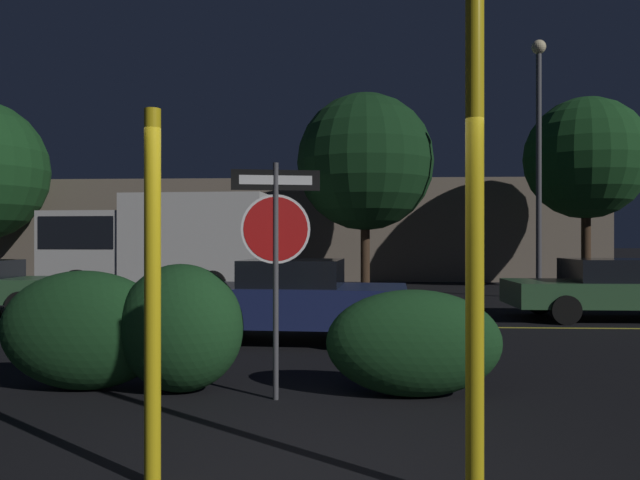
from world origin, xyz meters
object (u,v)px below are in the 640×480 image
(hedge_bush_1, at_px, (84,330))
(passing_car_3, at_px, (619,289))
(yellow_pole_right, at_px, (475,245))
(street_lamp, at_px, (539,140))
(stop_sign, at_px, (276,233))
(hedge_bush_2, at_px, (181,328))
(hedge_bush_3, at_px, (414,343))
(tree_2, at_px, (586,159))
(delivery_truck, at_px, (156,241))
(tree_0, at_px, (365,162))
(yellow_pole_left, at_px, (153,296))
(passing_car_2, at_px, (287,299))

(hedge_bush_1, bearing_deg, passing_car_3, 37.50)
(yellow_pole_right, xyz_separation_m, street_lamp, (4.68, 14.42, 2.97))
(stop_sign, xyz_separation_m, passing_car_3, (6.58, 7.09, -1.13))
(passing_car_3, height_order, street_lamp, street_lamp)
(hedge_bush_2, xyz_separation_m, hedge_bush_3, (2.61, -0.08, -0.14))
(hedge_bush_1, height_order, tree_2, tree_2)
(hedge_bush_1, height_order, passing_car_3, hedge_bush_1)
(hedge_bush_1, bearing_deg, stop_sign, -8.17)
(hedge_bush_1, distance_m, passing_car_3, 11.12)
(hedge_bush_2, bearing_deg, delivery_truck, 108.81)
(yellow_pole_right, relative_size, street_lamp, 0.44)
(street_lamp, height_order, tree_0, street_lamp)
(hedge_bush_3, distance_m, street_lamp, 13.23)
(hedge_bush_1, relative_size, tree_2, 0.29)
(yellow_pole_left, xyz_separation_m, street_lamp, (6.87, 14.20, 3.33))
(yellow_pole_right, xyz_separation_m, hedge_bush_2, (-2.72, 2.87, -0.96))
(hedge_bush_2, bearing_deg, hedge_bush_1, 178.09)
(yellow_pole_left, distance_m, tree_2, 20.51)
(stop_sign, relative_size, tree_2, 0.38)
(tree_0, bearing_deg, hedge_bush_1, -103.53)
(hedge_bush_2, bearing_deg, hedge_bush_3, -1.81)
(yellow_pole_right, relative_size, tree_0, 0.50)
(hedge_bush_2, bearing_deg, tree_2, 56.41)
(yellow_pole_right, relative_size, delivery_truck, 0.48)
(delivery_truck, bearing_deg, yellow_pole_right, -151.79)
(hedge_bush_3, distance_m, delivery_truck, 13.94)
(stop_sign, height_order, passing_car_2, stop_sign)
(hedge_bush_1, relative_size, hedge_bush_3, 1.02)
(passing_car_3, bearing_deg, stop_sign, -42.54)
(hedge_bush_2, xyz_separation_m, delivery_truck, (-4.12, 12.08, 0.96))
(passing_car_2, xyz_separation_m, street_lamp, (6.57, 7.94, 3.95))
(yellow_pole_left, height_order, street_lamp, street_lamp)
(stop_sign, relative_size, delivery_truck, 0.36)
(hedge_bush_2, height_order, street_lamp, street_lamp)
(stop_sign, bearing_deg, passing_car_3, 36.31)
(delivery_truck, height_order, tree_0, tree_0)
(hedge_bush_1, relative_size, passing_car_2, 0.46)
(hedge_bush_2, xyz_separation_m, passing_car_3, (7.69, 6.81, -0.06))
(tree_2, bearing_deg, hedge_bush_2, -123.59)
(yellow_pole_left, height_order, passing_car_3, yellow_pole_left)
(yellow_pole_left, xyz_separation_m, tree_2, (9.57, 17.85, 3.24))
(passing_car_2, distance_m, tree_0, 11.82)
(yellow_pole_left, distance_m, street_lamp, 16.12)
(hedge_bush_1, xyz_separation_m, tree_0, (3.53, 14.69, 3.73))
(hedge_bush_2, relative_size, delivery_truck, 0.21)
(yellow_pole_left, relative_size, passing_car_2, 0.62)
(hedge_bush_1, height_order, hedge_bush_3, hedge_bush_1)
(delivery_truck, relative_size, street_lamp, 0.93)
(passing_car_2, xyz_separation_m, passing_car_3, (6.86, 3.19, -0.04))
(hedge_bush_3, distance_m, tree_0, 15.30)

